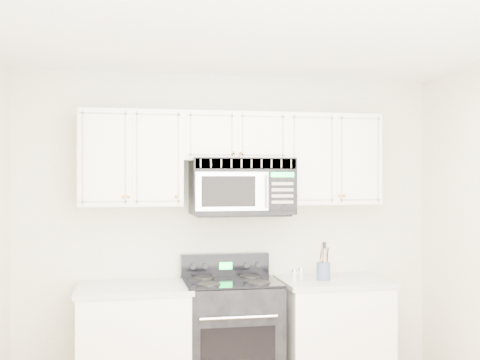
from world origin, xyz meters
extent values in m
cube|color=white|center=(0.00, 0.00, 2.60)|extent=(3.50, 3.50, 0.01)
cube|color=white|center=(0.00, 1.75, 1.30)|extent=(3.50, 0.01, 2.60)
cube|color=white|center=(0.00, -1.75, 1.30)|extent=(3.50, 0.01, 2.60)
cube|color=white|center=(-0.80, 1.44, 0.44)|extent=(0.82, 0.63, 0.88)
cube|color=silver|center=(-0.80, 1.44, 0.90)|extent=(0.86, 0.65, 0.04)
cube|color=white|center=(0.80, 1.44, 0.44)|extent=(0.82, 0.63, 0.88)
cube|color=silver|center=(0.80, 1.44, 0.90)|extent=(0.86, 0.65, 0.04)
cube|color=black|center=(-0.05, 1.44, 0.46)|extent=(0.73, 0.63, 0.92)
cube|color=black|center=(-0.05, 1.12, 0.45)|extent=(0.56, 0.01, 0.39)
cylinder|color=silver|center=(-0.05, 1.09, 0.72)|extent=(0.58, 0.02, 0.02)
cube|color=black|center=(-0.05, 1.44, 0.93)|extent=(0.73, 0.63, 0.02)
cube|color=black|center=(-0.05, 1.71, 1.02)|extent=(0.73, 0.08, 0.19)
cube|color=#0AF648|center=(-0.05, 1.67, 1.02)|extent=(0.11, 0.00, 0.06)
cube|color=white|center=(-0.82, 1.58, 1.90)|extent=(0.80, 0.33, 0.75)
cube|color=white|center=(0.82, 1.58, 1.90)|extent=(0.80, 0.33, 0.75)
cube|color=white|center=(0.00, 1.58, 2.08)|extent=(0.84, 0.33, 0.39)
sphere|color=gold|center=(-0.84, 1.40, 1.60)|extent=(0.03, 0.03, 0.03)
sphere|color=gold|center=(-0.48, 1.40, 1.60)|extent=(0.03, 0.03, 0.03)
sphere|color=gold|center=(0.48, 1.40, 1.60)|extent=(0.03, 0.03, 0.03)
sphere|color=gold|center=(0.84, 1.40, 1.60)|extent=(0.03, 0.03, 0.03)
sphere|color=gold|center=(-0.03, 1.40, 1.94)|extent=(0.03, 0.03, 0.03)
sphere|color=gold|center=(0.03, 1.40, 1.94)|extent=(0.03, 0.03, 0.03)
cylinder|color=red|center=(0.01, 1.40, 1.88)|extent=(0.01, 0.00, 0.11)
sphere|color=gold|center=(0.01, 1.40, 1.82)|extent=(0.04, 0.04, 0.04)
cube|color=black|center=(0.06, 1.55, 1.68)|extent=(0.82, 0.41, 0.45)
cube|color=#AAA28E|center=(0.06, 1.35, 1.85)|extent=(0.80, 0.01, 0.08)
cube|color=silver|center=(-0.05, 1.34, 1.64)|extent=(0.57, 0.01, 0.30)
cube|color=black|center=(-0.08, 1.33, 1.64)|extent=(0.42, 0.01, 0.24)
cube|color=black|center=(0.35, 1.34, 1.64)|extent=(0.22, 0.01, 0.30)
cube|color=#0AF648|center=(0.35, 1.33, 1.77)|extent=(0.18, 0.00, 0.04)
cylinder|color=silver|center=(0.22, 1.30, 1.64)|extent=(0.02, 0.02, 0.26)
cylinder|color=#3C4F70|center=(0.70, 1.40, 0.99)|extent=(0.11, 0.11, 0.14)
cylinder|color=#A66C40|center=(0.73, 1.40, 1.06)|extent=(0.01, 0.01, 0.24)
cylinder|color=black|center=(0.69, 1.43, 1.07)|extent=(0.01, 0.01, 0.26)
cylinder|color=#A66C40|center=(0.69, 1.37, 1.08)|extent=(0.01, 0.01, 0.28)
cylinder|color=black|center=(0.73, 1.40, 1.06)|extent=(0.01, 0.01, 0.24)
cylinder|color=#A66C40|center=(0.69, 1.43, 1.07)|extent=(0.01, 0.01, 0.26)
cylinder|color=black|center=(0.69, 1.37, 1.08)|extent=(0.01, 0.01, 0.28)
cylinder|color=silver|center=(0.45, 1.36, 0.96)|extent=(0.04, 0.04, 0.08)
cylinder|color=silver|center=(0.45, 1.36, 1.01)|extent=(0.04, 0.04, 0.02)
cylinder|color=silver|center=(0.53, 1.44, 0.96)|extent=(0.04, 0.04, 0.08)
cylinder|color=silver|center=(0.53, 1.44, 1.01)|extent=(0.04, 0.04, 0.02)
camera|label=1|loc=(-0.87, -3.22, 1.74)|focal=45.00mm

